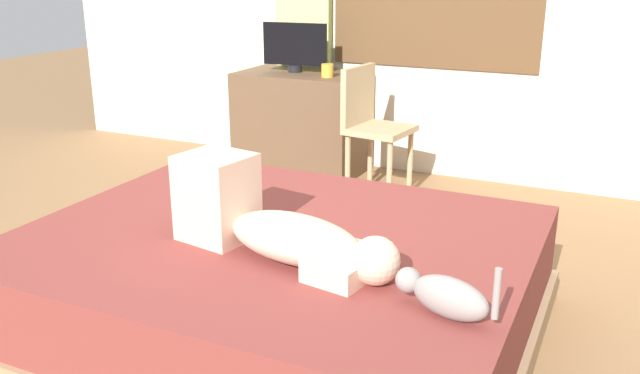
# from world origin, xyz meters

# --- Properties ---
(ground_plane) EXTENTS (16.00, 16.00, 0.00)m
(ground_plane) POSITION_xyz_m (0.00, 0.00, 0.00)
(ground_plane) COLOR olive
(bed) EXTENTS (2.05, 1.67, 0.46)m
(bed) POSITION_xyz_m (0.11, 0.02, 0.23)
(bed) COLOR #997A56
(bed) RESTS_ON ground
(person_lying) EXTENTS (0.94, 0.39, 0.34)m
(person_lying) POSITION_xyz_m (0.20, -0.17, 0.57)
(person_lying) COLOR #CCB299
(person_lying) RESTS_ON bed
(cat) EXTENTS (0.35, 0.18, 0.21)m
(cat) POSITION_xyz_m (0.90, -0.35, 0.53)
(cat) COLOR gray
(cat) RESTS_ON bed
(desk) EXTENTS (0.90, 0.56, 0.74)m
(desk) POSITION_xyz_m (-0.87, 2.18, 0.37)
(desk) COLOR brown
(desk) RESTS_ON ground
(tv_monitor) EXTENTS (0.48, 0.10, 0.35)m
(tv_monitor) POSITION_xyz_m (-0.92, 2.18, 0.92)
(tv_monitor) COLOR black
(tv_monitor) RESTS_ON desk
(cup) EXTENTS (0.08, 0.08, 0.09)m
(cup) POSITION_xyz_m (-0.61, 2.07, 0.79)
(cup) COLOR gold
(cup) RESTS_ON desk
(chair_by_desk) EXTENTS (0.43, 0.43, 0.86)m
(chair_by_desk) POSITION_xyz_m (-0.20, 1.87, 0.51)
(chair_by_desk) COLOR tan
(chair_by_desk) RESTS_ON ground
(curtain_left) EXTENTS (0.44, 0.06, 2.45)m
(curtain_left) POSITION_xyz_m (-0.99, 2.46, 1.22)
(curtain_left) COLOR #ADCC75
(curtain_left) RESTS_ON ground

